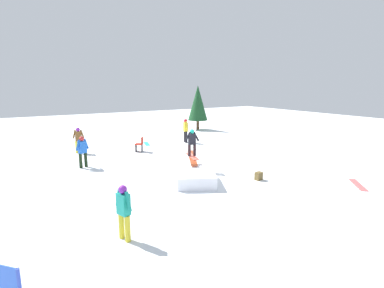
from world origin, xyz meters
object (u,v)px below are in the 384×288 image
loose_snowboard_cyan (147,144)px  main_rider_on_rail (192,144)px  folding_chair (140,145)px  bystander_blue (82,150)px  loose_snowboard_coral (358,185)px  bystander_brown (79,139)px  bystander_yellow (186,129)px  rail_feature (192,158)px  pine_tree_near (198,103)px  bystander_teal (124,210)px  backpack_on_snow (259,176)px

loose_snowboard_cyan → main_rider_on_rail: bearing=9.8°
folding_chair → bystander_blue: bearing=-28.7°
loose_snowboard_coral → loose_snowboard_cyan: (12.16, 4.00, 0.00)m
main_rider_on_rail → bystander_brown: size_ratio=0.98×
main_rider_on_rail → bystander_yellow: size_ratio=0.91×
bystander_blue → loose_snowboard_cyan: 6.24m
main_rider_on_rail → loose_snowboard_coral: size_ratio=0.99×
bystander_yellow → loose_snowboard_cyan: (0.88, 2.52, -0.90)m
rail_feature → folding_chair: folding_chair is taller
rail_feature → pine_tree_near: (10.55, -6.95, 1.80)m
loose_snowboard_cyan → rail_feature: bearing=9.8°
loose_snowboard_coral → bystander_yellow: bearing=-131.1°
bystander_yellow → loose_snowboard_cyan: bearing=83.0°
rail_feature → bystander_blue: size_ratio=1.66×
bystander_teal → main_rider_on_rail: bearing=116.9°
rail_feature → bystander_blue: 5.27m
bystander_teal → backpack_on_snow: bearing=89.4°
main_rider_on_rail → loose_snowboard_cyan: (6.88, -0.58, -1.25)m
rail_feature → bystander_blue: bearing=81.3°
bystander_teal → loose_snowboard_cyan: size_ratio=1.17×
main_rider_on_rail → pine_tree_near: bearing=-18.7°
rail_feature → main_rider_on_rail: main_rider_on_rail is taller
bystander_blue → bystander_teal: bearing=-115.6°
main_rider_on_rail → loose_snowboard_cyan: size_ratio=1.17×
loose_snowboard_cyan → loose_snowboard_coral: bearing=32.8°
bystander_yellow → folding_chair: (-1.10, 3.77, -0.50)m
loose_snowboard_cyan → bystander_blue: bearing=-37.2°
bystander_teal → folding_chair: size_ratio=1.68×
rail_feature → bystander_blue: bystander_blue is taller
main_rider_on_rail → loose_snowboard_cyan: main_rider_on_rail is taller
bystander_brown → bystander_teal: size_ratio=1.01×
bystander_blue → bystander_teal: (-7.68, 0.53, -0.02)m
bystander_teal → backpack_on_snow: size_ratio=4.36×
bystander_yellow → loose_snowboard_cyan: size_ratio=1.29×
pine_tree_near → bystander_yellow: bearing=139.8°
bystander_blue → pine_tree_near: bearing=12.0°
folding_chair → rail_feature: bearing=42.0°
bystander_brown → bystander_yellow: (-0.40, -6.94, 0.07)m
bystander_brown → bystander_blue: 3.38m
bystander_yellow → bystander_blue: size_ratio=1.07×
main_rider_on_rail → loose_snowboard_coral: (-5.27, -4.58, -1.25)m
bystander_teal → folding_chair: 10.39m
pine_tree_near → bystander_blue: bearing=123.7°
loose_snowboard_coral → folding_chair: (10.18, 5.24, 0.40)m
bystander_brown → bystander_yellow: 6.95m
bystander_brown → bystander_yellow: bearing=-175.5°
loose_snowboard_cyan → pine_tree_near: 7.71m
bystander_teal → loose_snowboard_cyan: bystander_teal is taller
main_rider_on_rail → loose_snowboard_cyan: bearing=9.8°
bystander_brown → pine_tree_near: size_ratio=0.39×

